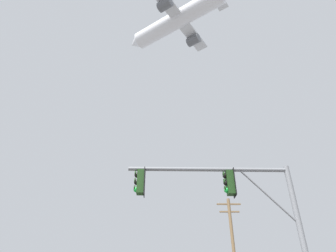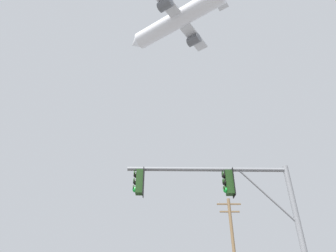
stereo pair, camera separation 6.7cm
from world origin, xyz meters
name	(u,v)px [view 2 (the right image)]	position (x,y,z in m)	size (l,w,h in m)	color
signal_pole_near	(235,205)	(3.42, 6.85, 4.59)	(6.08, 0.50, 6.08)	slate
airplane	(178,20)	(3.28, 37.59, 53.62)	(22.27, 17.57, 6.85)	white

